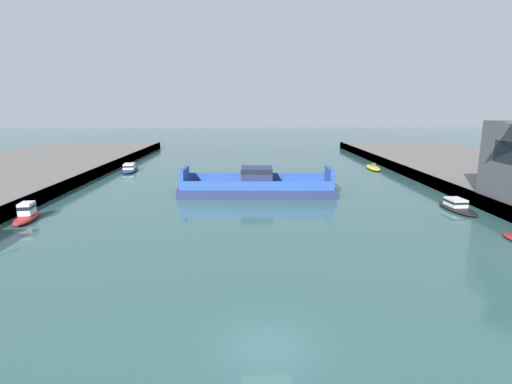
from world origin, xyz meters
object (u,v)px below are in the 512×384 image
Objects in this scene: moored_boat_near_left at (27,214)px; moored_boat_far_left at (130,168)px; chain_ferry at (257,186)px; moored_boat_near_right at (373,167)px; moored_boat_mid_right at (457,206)px.

moored_boat_near_left is 0.61× the size of moored_boat_far_left.
chain_ferry reaches higher than moored_boat_near_right.
moored_boat_far_left is (-41.94, 27.11, 0.05)m from moored_boat_mid_right.
chain_ferry is 29.04m from moored_boat_near_right.
moored_boat_near_right is 0.83× the size of moored_boat_far_left.
moored_boat_far_left is (1.17, 30.22, -0.15)m from moored_boat_near_left.
moored_boat_mid_right is (20.87, -8.30, -0.61)m from chain_ferry.
moored_boat_near_left is 0.74× the size of moored_boat_near_right.
moored_boat_far_left is (-41.92, -1.38, 0.21)m from moored_boat_near_right.
moored_boat_mid_right is at bearing 4.13° from moored_boat_near_left.
chain_ferry reaches higher than moored_boat_mid_right.
chain_ferry is 28.25m from moored_boat_far_left.
moored_boat_near_left is at bearing -92.23° from moored_boat_far_left.
chain_ferry is 3.73× the size of moored_boat_near_left.
chain_ferry is 25.00m from moored_boat_near_left.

